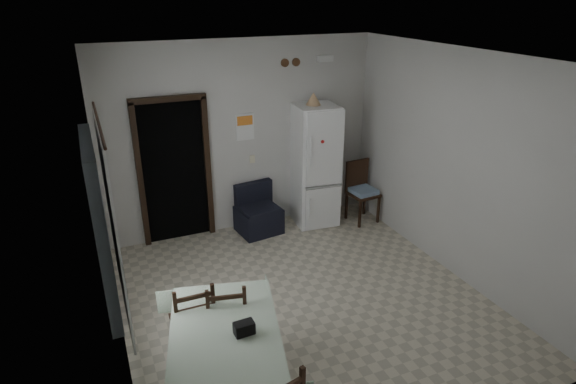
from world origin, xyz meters
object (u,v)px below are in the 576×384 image
at_px(navy_seat, 258,210).
at_px(fridge, 315,166).
at_px(dining_table, 227,363).
at_px(dining_chair_far_right, 227,319).
at_px(corner_chair, 363,193).
at_px(dining_chair_far_left, 193,320).

bearing_deg(navy_seat, fridge, -7.41).
bearing_deg(dining_table, fridge, 65.70).
xyz_separation_m(fridge, dining_chair_far_right, (-2.21, -2.49, -0.49)).
height_order(fridge, dining_chair_far_right, fridge).
distance_m(fridge, navy_seat, 1.12).
height_order(corner_chair, dining_table, corner_chair).
height_order(corner_chair, dining_chair_far_left, corner_chair).
xyz_separation_m(fridge, dining_table, (-2.36, -2.99, -0.58)).
height_order(fridge, corner_chair, fridge).
bearing_deg(fridge, dining_table, -122.59).
xyz_separation_m(navy_seat, dining_chair_far_right, (-1.25, -2.49, 0.10)).
height_order(navy_seat, dining_chair_far_left, dining_chair_far_left).
height_order(dining_table, dining_chair_far_left, dining_chair_far_left).
xyz_separation_m(corner_chair, dining_chair_far_right, (-2.94, -2.19, -0.02)).
xyz_separation_m(dining_table, dining_chair_far_left, (-0.16, 0.60, 0.11)).
relative_size(dining_chair_far_left, dining_chair_far_right, 1.02).
relative_size(fridge, dining_table, 1.32).
bearing_deg(dining_chair_far_left, navy_seat, -123.03).
distance_m(navy_seat, dining_chair_far_left, 2.86).
bearing_deg(fridge, dining_chair_far_right, -125.86).
relative_size(corner_chair, dining_chair_far_left, 1.03).
xyz_separation_m(navy_seat, dining_table, (-1.41, -2.99, 0.00)).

